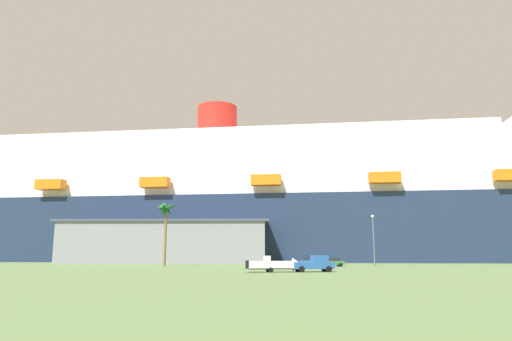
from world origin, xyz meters
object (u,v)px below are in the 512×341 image
(cruise_ship, at_px, (325,207))
(small_boat_on_trailer, at_px, (276,265))
(street_lamp, at_px, (373,234))
(parked_car_blue_suv, at_px, (311,261))
(pickup_truck, at_px, (314,264))
(parked_car_green_wagon, at_px, (332,262))
(palm_tree, at_px, (166,214))

(cruise_ship, xyz_separation_m, small_boat_on_trailer, (-13.47, -75.87, -15.18))
(street_lamp, height_order, parked_car_blue_suv, street_lamp)
(street_lamp, distance_m, parked_car_blue_suv, 17.03)
(pickup_truck, distance_m, small_boat_on_trailer, 5.22)
(parked_car_green_wagon, distance_m, parked_car_blue_suv, 9.27)
(pickup_truck, bearing_deg, street_lamp, 60.48)
(small_boat_on_trailer, height_order, parked_car_green_wagon, small_boat_on_trailer)
(cruise_ship, height_order, small_boat_on_trailer, cruise_ship)
(pickup_truck, xyz_separation_m, small_boat_on_trailer, (-5.07, -1.21, -0.08))
(palm_tree, xyz_separation_m, parked_car_green_wagon, (32.21, -0.44, -9.21))
(small_boat_on_trailer, relative_size, street_lamp, 0.91)
(cruise_ship, xyz_separation_m, parked_car_green_wagon, (-3.49, -49.51, -15.31))
(cruise_ship, xyz_separation_m, pickup_truck, (-8.40, -74.65, -15.10))
(pickup_truck, xyz_separation_m, parked_car_blue_suv, (1.43, 33.74, -0.21))
(street_lamp, height_order, parked_car_green_wagon, street_lamp)
(cruise_ship, relative_size, street_lamp, 28.25)
(pickup_truck, distance_m, parked_car_green_wagon, 25.62)
(cruise_ship, relative_size, pickup_truck, 45.04)
(parked_car_blue_suv, bearing_deg, street_lamp, -48.11)
(pickup_truck, relative_size, parked_car_blue_suv, 1.23)
(cruise_ship, xyz_separation_m, palm_tree, (-35.70, -49.07, -6.10))
(small_boat_on_trailer, distance_m, street_lamp, 29.14)
(pickup_truck, bearing_deg, palm_tree, 136.86)
(cruise_ship, xyz_separation_m, street_lamp, (3.87, -52.99, -10.14))
(parked_car_blue_suv, bearing_deg, palm_tree, -164.15)
(pickup_truck, bearing_deg, parked_car_green_wagon, 78.96)
(street_lamp, bearing_deg, small_boat_on_trailer, -127.16)
(palm_tree, height_order, parked_car_green_wagon, palm_tree)
(parked_car_green_wagon, bearing_deg, pickup_truck, -101.04)
(palm_tree, bearing_deg, street_lamp, -5.66)
(cruise_ship, height_order, street_lamp, cruise_ship)
(cruise_ship, distance_m, street_lamp, 54.09)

